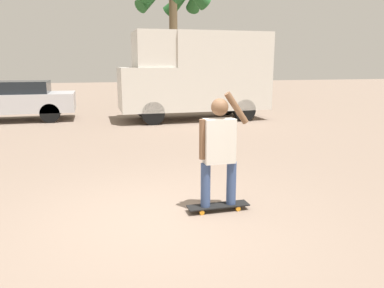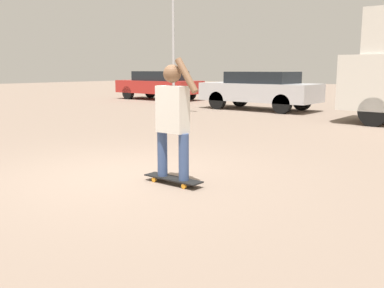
{
  "view_description": "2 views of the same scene",
  "coord_description": "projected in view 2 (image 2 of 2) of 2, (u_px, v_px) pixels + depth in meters",
  "views": [
    {
      "loc": [
        -0.82,
        -4.81,
        2.11
      ],
      "look_at": [
        0.72,
        0.95,
        0.83
      ],
      "focal_mm": 35.0,
      "sensor_mm": 36.0,
      "label": 1
    },
    {
      "loc": [
        4.73,
        -4.26,
        1.59
      ],
      "look_at": [
        1.05,
        0.3,
        0.56
      ],
      "focal_mm": 40.0,
      "sensor_mm": 36.0,
      "label": 2
    }
  ],
  "objects": [
    {
      "name": "parked_car_red",
      "position": [
        159.0,
        84.0,
        22.19
      ],
      "size": [
        4.59,
        1.89,
        1.46
      ],
      "color": "black",
      "rests_on": "ground_plane"
    },
    {
      "name": "ground_plane",
      "position": [
        126.0,
        175.0,
        6.47
      ],
      "size": [
        80.0,
        80.0,
        0.0
      ],
      "primitive_type": "plane",
      "color": "gray"
    },
    {
      "name": "flagpole",
      "position": [
        175.0,
        28.0,
        14.53
      ],
      "size": [
        0.93,
        0.12,
        5.16
      ],
      "color": "#B7B7BC",
      "rests_on": "ground_plane"
    },
    {
      "name": "skateboard",
      "position": [
        173.0,
        179.0,
        5.97
      ],
      "size": [
        0.91,
        0.23,
        0.09
      ],
      "color": "black",
      "rests_on": "ground_plane"
    },
    {
      "name": "person_skateboarder",
      "position": [
        172.0,
        114.0,
        5.81
      ],
      "size": [
        0.72,
        0.24,
        1.65
      ],
      "color": "#384C7A",
      "rests_on": "skateboard"
    },
    {
      "name": "parked_car_silver",
      "position": [
        260.0,
        89.0,
        16.63
      ],
      "size": [
        4.56,
        1.88,
        1.48
      ],
      "color": "black",
      "rests_on": "ground_plane"
    }
  ]
}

